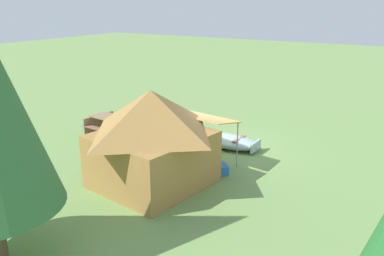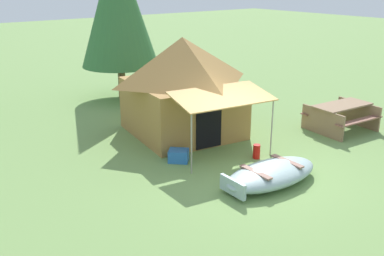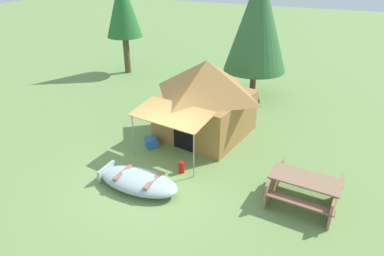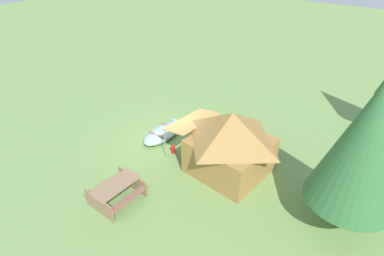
{
  "view_description": "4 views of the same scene",
  "coord_description": "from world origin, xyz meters",
  "px_view_note": "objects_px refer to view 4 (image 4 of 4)",
  "views": [
    {
      "loc": [
        -6.25,
        11.72,
        5.09
      ],
      "look_at": [
        0.21,
        1.12,
        1.14
      ],
      "focal_mm": 37.72,
      "sensor_mm": 36.0,
      "label": 1
    },
    {
      "loc": [
        -6.92,
        -6.65,
        4.34
      ],
      "look_at": [
        -0.53,
        1.71,
        0.72
      ],
      "focal_mm": 41.24,
      "sensor_mm": 36.0,
      "label": 2
    },
    {
      "loc": [
        4.57,
        -7.39,
        5.95
      ],
      "look_at": [
        0.44,
        1.63,
        0.98
      ],
      "focal_mm": 32.4,
      "sensor_mm": 36.0,
      "label": 3
    },
    {
      "loc": [
        9.67,
        7.61,
        8.56
      ],
      "look_at": [
        -0.1,
        1.09,
        1.17
      ],
      "focal_mm": 29.16,
      "sensor_mm": 36.0,
      "label": 4
    }
  ],
  "objects_px": {
    "beached_rowboat": "(163,133)",
    "cooler_box": "(211,140)",
    "canvas_cabin_tent": "(230,142)",
    "picnic_table": "(116,191)",
    "fuel_can": "(173,149)",
    "pine_tree_back_right": "(367,143)"
  },
  "relations": [
    {
      "from": "fuel_can",
      "to": "picnic_table",
      "type": "bearing_deg",
      "value": 0.84
    },
    {
      "from": "cooler_box",
      "to": "fuel_can",
      "type": "distance_m",
      "value": 1.96
    },
    {
      "from": "beached_rowboat",
      "to": "canvas_cabin_tent",
      "type": "bearing_deg",
      "value": 83.53
    },
    {
      "from": "canvas_cabin_tent",
      "to": "pine_tree_back_right",
      "type": "xyz_separation_m",
      "value": [
        0.5,
        4.53,
        1.98
      ]
    },
    {
      "from": "cooler_box",
      "to": "pine_tree_back_right",
      "type": "distance_m",
      "value": 7.22
    },
    {
      "from": "beached_rowboat",
      "to": "picnic_table",
      "type": "distance_m",
      "value": 4.52
    },
    {
      "from": "fuel_can",
      "to": "pine_tree_back_right",
      "type": "distance_m",
      "value": 7.89
    },
    {
      "from": "beached_rowboat",
      "to": "cooler_box",
      "type": "relative_size",
      "value": 5.14
    },
    {
      "from": "canvas_cabin_tent",
      "to": "picnic_table",
      "type": "bearing_deg",
      "value": -33.92
    },
    {
      "from": "picnic_table",
      "to": "pine_tree_back_right",
      "type": "xyz_separation_m",
      "value": [
        -3.4,
        7.14,
        2.93
      ]
    },
    {
      "from": "picnic_table",
      "to": "fuel_can",
      "type": "distance_m",
      "value": 3.57
    },
    {
      "from": "canvas_cabin_tent",
      "to": "cooler_box",
      "type": "height_order",
      "value": "canvas_cabin_tent"
    },
    {
      "from": "canvas_cabin_tent",
      "to": "fuel_can",
      "type": "bearing_deg",
      "value": -82.9
    },
    {
      "from": "canvas_cabin_tent",
      "to": "picnic_table",
      "type": "xyz_separation_m",
      "value": [
        3.89,
        -2.62,
        -0.95
      ]
    },
    {
      "from": "beached_rowboat",
      "to": "cooler_box",
      "type": "xyz_separation_m",
      "value": [
        -0.9,
        2.23,
        -0.08
      ]
    },
    {
      "from": "canvas_cabin_tent",
      "to": "pine_tree_back_right",
      "type": "bearing_deg",
      "value": 83.75
    },
    {
      "from": "picnic_table",
      "to": "pine_tree_back_right",
      "type": "relative_size",
      "value": 0.34
    },
    {
      "from": "cooler_box",
      "to": "canvas_cabin_tent",
      "type": "bearing_deg",
      "value": 50.77
    },
    {
      "from": "beached_rowboat",
      "to": "picnic_table",
      "type": "relative_size",
      "value": 1.29
    },
    {
      "from": "beached_rowboat",
      "to": "canvas_cabin_tent",
      "type": "relative_size",
      "value": 0.54
    },
    {
      "from": "beached_rowboat",
      "to": "cooler_box",
      "type": "height_order",
      "value": "beached_rowboat"
    },
    {
      "from": "picnic_table",
      "to": "cooler_box",
      "type": "bearing_deg",
      "value": 169.41
    }
  ]
}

